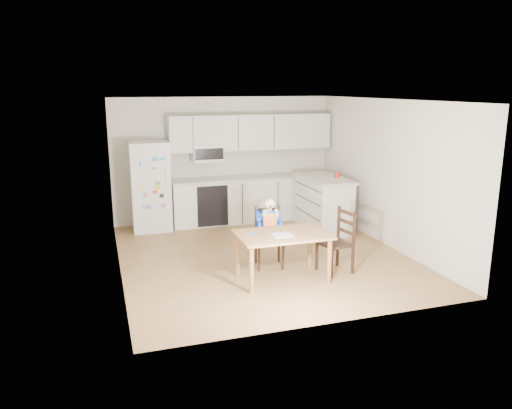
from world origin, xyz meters
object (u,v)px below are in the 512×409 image
object	(u,v)px
refrigerator	(150,186)
red_cup	(337,175)
kitchen_island	(323,203)
chair_booster	(269,225)
dining_table	(283,240)
chair_side	(341,236)

from	to	relation	value
refrigerator	red_cup	bearing A→B (deg)	-18.25
kitchen_island	refrigerator	bearing A→B (deg)	162.62
refrigerator	chair_booster	distance (m)	3.00
dining_table	refrigerator	bearing A→B (deg)	115.10
refrigerator	chair_booster	world-z (taller)	refrigerator
red_cup	kitchen_island	bearing A→B (deg)	149.78
refrigerator	chair_booster	bearing A→B (deg)	-59.76
dining_table	chair_booster	world-z (taller)	chair_booster
dining_table	chair_booster	xyz separation A→B (m)	(0.01, 0.61, 0.05)
dining_table	chair_side	bearing A→B (deg)	3.92
chair_booster	chair_side	bearing A→B (deg)	-20.36
kitchen_island	dining_table	distance (m)	2.77
kitchen_island	red_cup	bearing A→B (deg)	-30.22
kitchen_island	dining_table	world-z (taller)	kitchen_island
dining_table	chair_booster	bearing A→B (deg)	89.27
refrigerator	chair_side	distance (m)	3.98
red_cup	chair_booster	distance (m)	2.42
kitchen_island	chair_booster	distance (m)	2.30
chair_booster	kitchen_island	bearing A→B (deg)	53.81
kitchen_island	chair_booster	bearing A→B (deg)	-136.26
refrigerator	red_cup	size ratio (longest dim) A/B	15.10
refrigerator	kitchen_island	bearing A→B (deg)	-17.38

